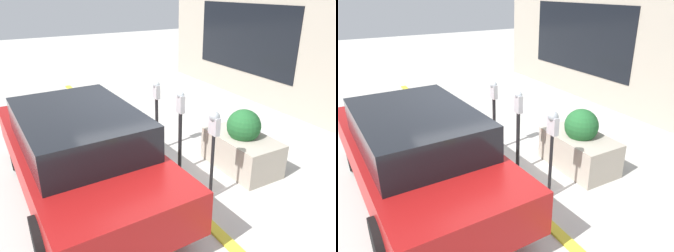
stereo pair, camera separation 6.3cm
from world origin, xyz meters
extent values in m
plane|color=beige|center=(0.00, 0.00, 0.00)|extent=(40.00, 40.00, 0.00)
cube|color=gold|center=(0.00, 0.08, 0.02)|extent=(13.50, 0.16, 0.04)
cube|color=#9E9384|center=(0.00, -4.48, 1.63)|extent=(13.50, 0.15, 3.25)
cube|color=black|center=(3.04, -4.39, 1.79)|extent=(4.05, 0.02, 1.95)
cylinder|color=black|center=(-0.99, -0.33, 0.57)|extent=(0.05, 0.05, 1.13)
cube|color=#B7B7BC|center=(-0.99, -0.33, 1.27)|extent=(0.19, 0.09, 0.28)
sphere|color=gray|center=(-0.99, -0.33, 1.42)|extent=(0.16, 0.16, 0.16)
cylinder|color=black|center=(-0.01, -0.35, 0.58)|extent=(0.07, 0.07, 1.16)
cube|color=#B7B7BC|center=(-0.01, -0.35, 1.32)|extent=(0.15, 0.09, 0.31)
sphere|color=gray|center=(-0.01, -0.35, 1.48)|extent=(0.13, 0.13, 0.13)
cylinder|color=black|center=(0.96, -0.39, 0.57)|extent=(0.06, 0.06, 1.14)
cube|color=#B7B7BC|center=(0.96, -0.39, 1.27)|extent=(0.16, 0.09, 0.28)
sphere|color=gray|center=(0.96, -0.39, 1.41)|extent=(0.14, 0.14, 0.14)
cube|color=#A39989|center=(-0.46, -1.42, 0.32)|extent=(1.42, 0.83, 0.65)
sphere|color=#1E5628|center=(-0.46, -1.42, 0.85)|extent=(0.62, 0.62, 0.62)
cube|color=maroon|center=(0.21, 1.42, 0.67)|extent=(4.60, 1.97, 0.61)
cube|color=black|center=(0.03, 1.42, 1.24)|extent=(2.42, 1.68, 0.53)
cylinder|color=black|center=(1.62, 0.59, 0.37)|extent=(0.74, 0.22, 0.74)
cylinder|color=black|center=(1.62, 2.26, 0.37)|extent=(0.74, 0.22, 0.74)
cylinder|color=black|center=(-1.20, 0.59, 0.37)|extent=(0.74, 0.22, 0.74)
cylinder|color=black|center=(-1.20, 2.26, 0.37)|extent=(0.74, 0.22, 0.74)
camera|label=1|loc=(-4.53, 2.46, 3.15)|focal=35.00mm
camera|label=2|loc=(-4.50, 2.52, 3.15)|focal=35.00mm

